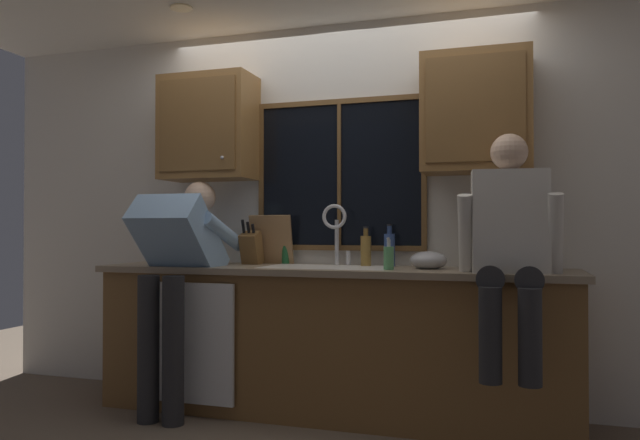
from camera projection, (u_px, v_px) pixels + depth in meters
name	position (u px, v px, depth m)	size (l,w,h in m)	color
back_wall	(344.00, 212.00, 4.12)	(5.32, 0.12, 2.55)	silver
ceiling_downlight_left	(181.00, 8.00, 3.77)	(0.14, 0.14, 0.01)	#FFEAB2
window_glass	(340.00, 175.00, 4.06)	(1.10, 0.02, 0.95)	black
window_frame_top	(339.00, 102.00, 4.06)	(1.17, 0.02, 0.04)	brown
window_frame_bottom	(339.00, 248.00, 4.04)	(1.17, 0.02, 0.04)	brown
window_frame_left	(261.00, 177.00, 4.22)	(0.04, 0.02, 0.95)	brown
window_frame_right	(424.00, 172.00, 3.88)	(0.04, 0.02, 0.95)	brown
window_mullion_center	(339.00, 175.00, 4.05)	(0.02, 0.02, 0.95)	brown
lower_cabinet_run	(329.00, 344.00, 3.77)	(2.92, 0.58, 0.88)	brown
countertop	(329.00, 270.00, 3.76)	(2.98, 0.62, 0.04)	gray
dishwasher_front	(189.00, 343.00, 3.71)	(0.60, 0.02, 0.74)	white
upper_cabinet_left	(208.00, 128.00, 4.18)	(0.64, 0.36, 0.72)	olive
upper_cabinet_right	(476.00, 113.00, 3.64)	(0.64, 0.36, 0.72)	olive
sink	(327.00, 283.00, 3.77)	(0.80, 0.46, 0.21)	white
faucet	(336.00, 227.00, 3.95)	(0.18, 0.09, 0.40)	silver
person_standing	(177.00, 265.00, 3.78)	(0.53, 0.72, 1.48)	#262628
person_sitting_on_counter	(510.00, 239.00, 3.19)	(0.54, 0.61, 1.26)	#262628
knife_block	(251.00, 248.00, 4.08)	(0.12, 0.18, 0.32)	brown
cutting_board	(271.00, 240.00, 4.12)	(0.30, 0.02, 0.34)	#997047
mixing_bowl	(428.00, 260.00, 3.62)	(0.22, 0.22, 0.11)	#B7B7BC
soap_dispenser	(389.00, 257.00, 3.53)	(0.06, 0.07, 0.19)	#59A566
bottle_green_glass	(286.00, 251.00, 4.11)	(0.05, 0.05, 0.21)	#1E592D
bottle_tall_clear	(389.00, 249.00, 3.85)	(0.07, 0.07, 0.27)	#334C8C
bottle_amber_small	(366.00, 250.00, 3.88)	(0.07, 0.07, 0.25)	olive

